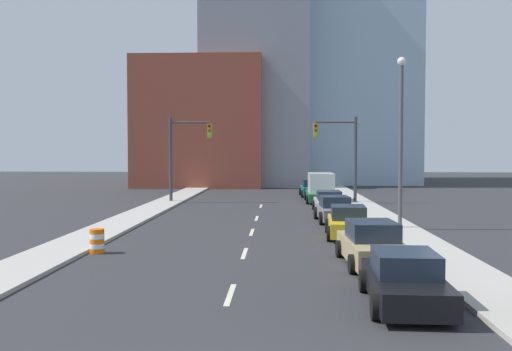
# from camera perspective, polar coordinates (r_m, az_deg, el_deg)

# --- Properties ---
(sidewalk_left) EXTENTS (2.31, 88.46, 0.14)m
(sidewalk_left) POSITION_cam_1_polar(r_m,az_deg,el_deg) (52.90, -6.97, -1.78)
(sidewalk_left) COLOR #ADA89E
(sidewalk_left) RESTS_ON ground
(sidewalk_right) EXTENTS (2.31, 88.46, 0.14)m
(sidewalk_right) POSITION_cam_1_polar(r_m,az_deg,el_deg) (52.53, 8.83, -1.82)
(sidewalk_right) COLOR #ADA89E
(sidewalk_right) RESTS_ON ground
(lane_stripe_at_8m) EXTENTS (0.16, 2.40, 0.01)m
(lane_stripe_at_8m) POSITION_cam_1_polar(r_m,az_deg,el_deg) (16.09, -2.60, -11.79)
(lane_stripe_at_8m) COLOR beige
(lane_stripe_at_8m) RESTS_ON ground
(lane_stripe_at_14m) EXTENTS (0.16, 2.40, 0.01)m
(lane_stripe_at_14m) POSITION_cam_1_polar(r_m,az_deg,el_deg) (22.29, -1.16, -7.78)
(lane_stripe_at_14m) COLOR beige
(lane_stripe_at_14m) RESTS_ON ground
(lane_stripe_at_20m) EXTENTS (0.16, 2.40, 0.01)m
(lane_stripe_at_20m) POSITION_cam_1_polar(r_m,az_deg,el_deg) (27.95, -0.42, -5.69)
(lane_stripe_at_20m) COLOR beige
(lane_stripe_at_20m) RESTS_ON ground
(lane_stripe_at_26m) EXTENTS (0.16, 2.40, 0.01)m
(lane_stripe_at_26m) POSITION_cam_1_polar(r_m,az_deg,el_deg) (33.67, 0.07, -4.30)
(lane_stripe_at_26m) COLOR beige
(lane_stripe_at_26m) RESTS_ON ground
(lane_stripe_at_33m) EXTENTS (0.16, 2.40, 0.01)m
(lane_stripe_at_33m) POSITION_cam_1_polar(r_m,az_deg,el_deg) (41.03, 0.49, -3.08)
(lane_stripe_at_33m) COLOR beige
(lane_stripe_at_33m) RESTS_ON ground
(building_brick_left) EXTENTS (14.00, 16.00, 14.15)m
(building_brick_left) POSITION_cam_1_polar(r_m,az_deg,el_deg) (67.68, -5.20, 5.08)
(building_brick_left) COLOR brown
(building_brick_left) RESTS_ON ground
(building_office_center) EXTENTS (12.00, 20.00, 30.16)m
(building_office_center) POSITION_cam_1_polar(r_m,az_deg,el_deg) (71.94, 0.12, 11.35)
(building_office_center) COLOR gray
(building_office_center) RESTS_ON ground
(building_glass_right) EXTENTS (13.00, 20.00, 32.08)m
(building_glass_right) POSITION_cam_1_polar(r_m,az_deg,el_deg) (76.61, 9.93, 11.49)
(building_glass_right) COLOR #99B7CC
(building_glass_right) RESTS_ON ground
(traffic_signal_left) EXTENTS (3.30, 0.35, 6.55)m
(traffic_signal_left) POSITION_cam_1_polar(r_m,az_deg,el_deg) (44.06, -7.44, 2.67)
(traffic_signal_left) COLOR #38383D
(traffic_signal_left) RESTS_ON ground
(traffic_signal_right) EXTENTS (3.30, 0.35, 6.55)m
(traffic_signal_right) POSITION_cam_1_polar(r_m,az_deg,el_deg) (43.68, 8.81, 2.67)
(traffic_signal_right) COLOR #38383D
(traffic_signal_right) RESTS_ON ground
(traffic_barrel) EXTENTS (0.56, 0.56, 0.95)m
(traffic_barrel) POSITION_cam_1_polar(r_m,az_deg,el_deg) (23.06, -15.62, -6.33)
(traffic_barrel) COLOR orange
(traffic_barrel) RESTS_ON ground
(street_lamp) EXTENTS (0.44, 0.44, 8.63)m
(street_lamp) POSITION_cam_1_polar(r_m,az_deg,el_deg) (29.41, 14.29, 4.37)
(street_lamp) COLOR #4C4C51
(street_lamp) RESTS_ON ground
(sedan_black) EXTENTS (2.16, 4.40, 1.40)m
(sedan_black) POSITION_cam_1_polar(r_m,az_deg,el_deg) (15.32, 14.67, -10.15)
(sedan_black) COLOR black
(sedan_black) RESTS_ON ground
(sedan_tan) EXTENTS (2.23, 4.73, 1.53)m
(sedan_tan) POSITION_cam_1_polar(r_m,az_deg,el_deg) (20.36, 11.53, -6.84)
(sedan_tan) COLOR tan
(sedan_tan) RESTS_ON ground
(sedan_yellow) EXTENTS (2.20, 4.36, 1.45)m
(sedan_yellow) POSITION_cam_1_polar(r_m,az_deg,el_deg) (26.65, 9.20, -4.68)
(sedan_yellow) COLOR gold
(sedan_yellow) RESTS_ON ground
(sedan_gray) EXTENTS (2.18, 4.31, 1.45)m
(sedan_gray) POSITION_cam_1_polar(r_m,az_deg,el_deg) (32.22, 7.87, -3.44)
(sedan_gray) COLOR slate
(sedan_gray) RESTS_ON ground
(sedan_silver) EXTENTS (2.01, 4.70, 1.38)m
(sedan_silver) POSITION_cam_1_polar(r_m,az_deg,el_deg) (37.40, 7.30, -2.67)
(sedan_silver) COLOR #B2B2BC
(sedan_silver) RESTS_ON ground
(box_truck_green) EXTENTS (2.40, 5.60, 2.27)m
(box_truck_green) POSITION_cam_1_polar(r_m,az_deg,el_deg) (44.32, 6.50, -1.31)
(box_truck_green) COLOR #1E6033
(box_truck_green) RESTS_ON ground
(sedan_teal) EXTENTS (2.24, 4.56, 1.46)m
(sedan_teal) POSITION_cam_1_polar(r_m,az_deg,el_deg) (50.19, 5.66, -1.32)
(sedan_teal) COLOR #196B75
(sedan_teal) RESTS_ON ground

